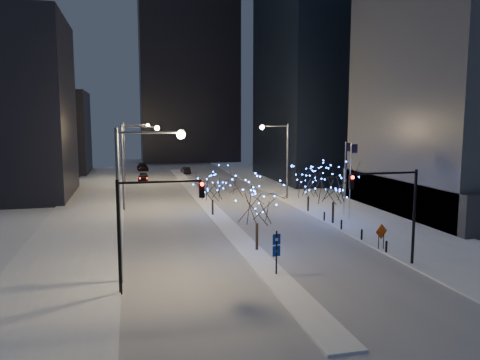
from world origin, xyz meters
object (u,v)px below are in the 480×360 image
object	(u,v)px
street_lamp_east	(281,151)
wayfinding_sign	(276,248)
holiday_tree_plaza_far	(309,183)
car_mid	(186,170)
holiday_tree_plaza_near	(334,184)
traffic_signal_west	(145,216)
holiday_tree_median_far	(212,185)
street_lamp_w_far	(130,144)
construction_sign	(381,234)
traffic_signal_east	(395,202)
car_far	(143,167)
car_near	(143,177)
street_lamp_w_near	(135,183)
holiday_tree_median_near	(257,202)
street_lamp_w_mid	(132,155)

from	to	relation	value
street_lamp_east	wayfinding_sign	world-z (taller)	street_lamp_east
holiday_tree_plaza_far	street_lamp_east	bearing A→B (deg)	92.73
car_mid	holiday_tree_plaza_near	world-z (taller)	holiday_tree_plaza_near
traffic_signal_west	holiday_tree_median_far	size ratio (longest dim) A/B	1.33
street_lamp_w_far	car_mid	xyz separation A→B (m)	(10.46, 11.15, -5.85)
holiday_tree_median_far	construction_sign	world-z (taller)	holiday_tree_median_far
street_lamp_east	traffic_signal_west	size ratio (longest dim) A/B	1.43
traffic_signal_east	construction_sign	distance (m)	5.39
holiday_tree_plaza_far	wayfinding_sign	distance (m)	22.77
holiday_tree_plaza_near	car_far	bearing A→B (deg)	106.89
holiday_tree_plaza_far	holiday_tree_plaza_near	bearing A→B (deg)	-89.28
street_lamp_east	holiday_tree_plaza_near	xyz separation A→B (m)	(0.50, -15.24, -2.32)
holiday_tree_plaza_near	wayfinding_sign	bearing A→B (deg)	-127.12
car_far	holiday_tree_median_far	distance (m)	49.94
traffic_signal_west	car_near	distance (m)	54.15
street_lamp_w_near	holiday_tree_median_near	bearing A→B (deg)	28.39
street_lamp_east	holiday_tree_median_near	world-z (taller)	street_lamp_east
street_lamp_w_far	holiday_tree_plaza_far	world-z (taller)	street_lamp_w_far
street_lamp_east	car_far	size ratio (longest dim) A/B	1.96
car_mid	car_far	distance (m)	11.34
street_lamp_east	car_near	distance (m)	29.96
holiday_tree_median_far	construction_sign	distance (m)	19.96
holiday_tree_median_near	wayfinding_sign	xyz separation A→B (m)	(-0.33, -6.10, -2.10)
traffic_signal_east	car_far	distance (m)	71.94
street_lamp_w_near	wayfinding_sign	world-z (taller)	street_lamp_w_near
car_far	car_mid	bearing A→B (deg)	-47.95
car_far	construction_sign	bearing A→B (deg)	-78.92
street_lamp_w_far	car_far	bearing A→B (deg)	82.84
car_mid	construction_sign	bearing A→B (deg)	95.16
street_lamp_w_mid	construction_sign	bearing A→B (deg)	-48.86
wayfinding_sign	construction_sign	bearing A→B (deg)	11.06
traffic_signal_east	holiday_tree_plaza_far	distance (m)	20.35
holiday_tree_plaza_far	car_near	bearing A→B (deg)	118.05
traffic_signal_west	wayfinding_sign	xyz separation A→B (m)	(8.61, 1.00, -2.84)
holiday_tree_median_near	holiday_tree_plaza_far	world-z (taller)	holiday_tree_median_near
street_lamp_w_far	holiday_tree_plaza_far	xyz separation A→B (m)	(19.44, -30.76, -3.12)
street_lamp_w_far	holiday_tree_plaza_far	distance (m)	36.52
car_near	wayfinding_sign	size ratio (longest dim) A/B	1.34
wayfinding_sign	construction_sign	distance (m)	10.90
holiday_tree_plaza_near	construction_sign	xyz separation A→B (m)	(-0.28, -9.79, -2.74)
street_lamp_w_mid	traffic_signal_east	world-z (taller)	street_lamp_w_mid
car_mid	holiday_tree_plaza_far	xyz separation A→B (m)	(8.98, -41.91, 2.73)
street_lamp_w_far	car_far	distance (m)	20.13
car_near	traffic_signal_west	bearing A→B (deg)	-87.58
street_lamp_east	holiday_tree_plaza_far	size ratio (longest dim) A/B	1.83
holiday_tree_median_far	wayfinding_sign	xyz separation A→B (m)	(0.67, -20.64, -1.52)
car_near	car_far	size ratio (longest dim) A/B	0.83
holiday_tree_plaza_far	wayfinding_sign	xyz separation A→B (m)	(-10.33, -20.24, -1.46)
construction_sign	street_lamp_w_far	bearing A→B (deg)	95.76
holiday_tree_median_near	holiday_tree_median_far	xyz separation A→B (m)	(-1.00, 14.53, -0.58)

